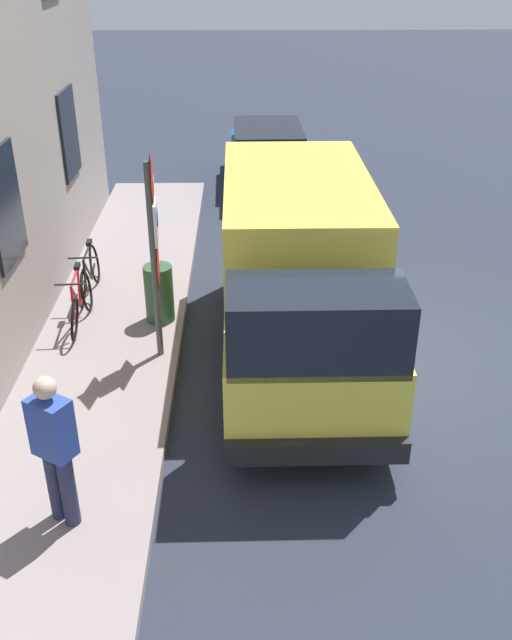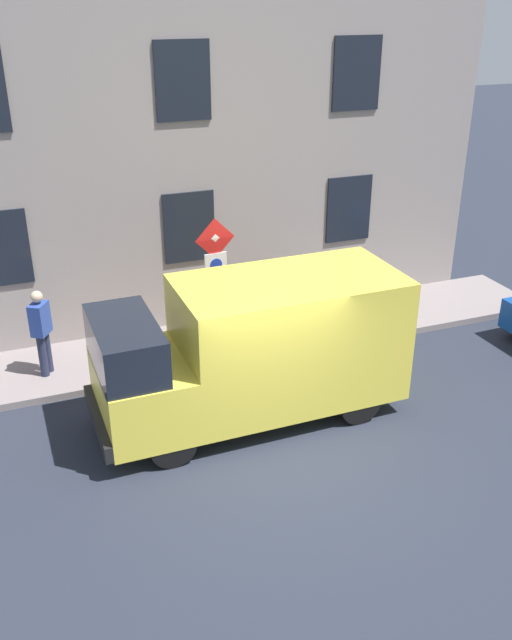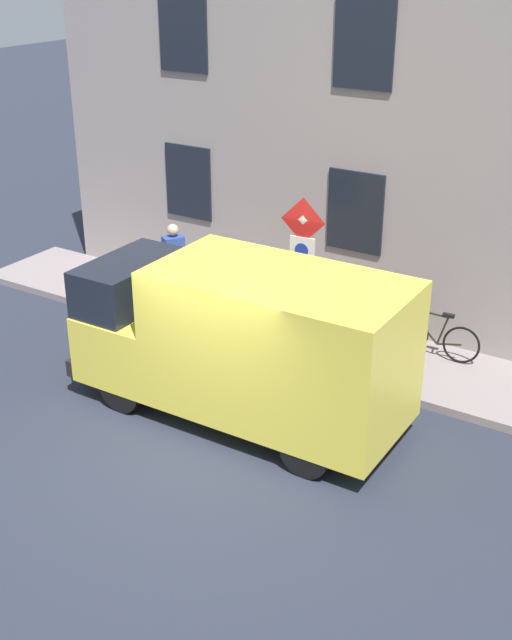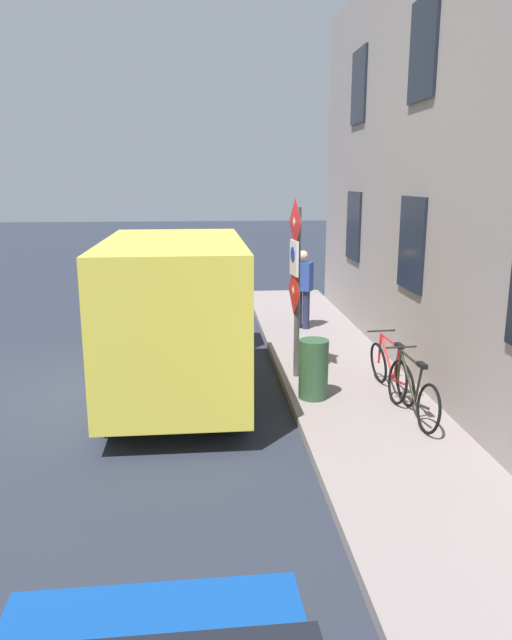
% 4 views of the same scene
% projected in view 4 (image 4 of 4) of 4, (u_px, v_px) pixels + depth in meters
% --- Properties ---
extents(ground_plane, '(80.00, 80.00, 0.00)m').
position_uv_depth(ground_plane, '(104.00, 390.00, 9.70)').
color(ground_plane, '#262B38').
extents(sidewalk_slab, '(2.12, 15.73, 0.14)m').
position_uv_depth(sidewalk_slab, '(344.00, 379.00, 10.03)').
color(sidewalk_slab, gray).
rests_on(sidewalk_slab, ground_plane).
extents(building_facade, '(0.75, 13.73, 7.31)m').
position_uv_depth(building_facade, '(440.00, 159.00, 9.32)').
color(building_facade, gray).
rests_on(building_facade, ground_plane).
extents(sign_post_stacked, '(0.17, 0.56, 2.82)m').
position_uv_depth(sign_post_stacked, '(295.00, 271.00, 9.56)').
color(sign_post_stacked, '#474C47').
rests_on(sign_post_stacked, sidewalk_slab).
extents(delivery_van, '(2.05, 5.35, 2.50)m').
position_uv_depth(delivery_van, '(177.00, 310.00, 9.45)').
color(delivery_van, yellow).
rests_on(delivery_van, ground_plane).
extents(bicycle_black, '(0.46, 1.71, 0.89)m').
position_uv_depth(bicycle_black, '(412.00, 392.00, 8.18)').
color(bicycle_black, black).
rests_on(bicycle_black, sidewalk_slab).
extents(bicycle_red, '(0.46, 1.71, 0.89)m').
position_uv_depth(bicycle_red, '(391.00, 370.00, 9.09)').
color(bicycle_red, black).
rests_on(bicycle_red, sidewalk_slab).
extents(pedestrian, '(0.48, 0.43, 1.72)m').
position_uv_depth(pedestrian, '(303.00, 287.00, 12.97)').
color(pedestrian, '#262B47').
rests_on(pedestrian, sidewalk_slab).
extents(litter_bin, '(0.44, 0.44, 0.90)m').
position_uv_depth(litter_bin, '(313.00, 369.00, 8.90)').
color(litter_bin, '#2D5133').
rests_on(litter_bin, sidewalk_slab).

